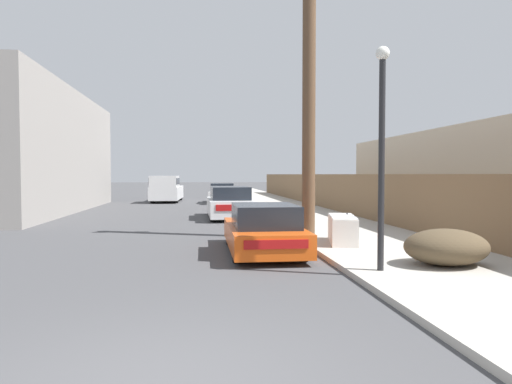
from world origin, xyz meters
TOP-DOWN VIEW (x-y plane):
  - sidewalk_curb at (5.30, 23.50)m, footprint 4.20×63.00m
  - discarded_fridge at (4.17, 7.67)m, footprint 1.03×1.90m
  - parked_sports_car_red at (1.96, 7.10)m, footprint 1.76×4.18m
  - car_parked_mid at (1.73, 16.18)m, footprint 1.95×4.55m
  - car_parked_far at (1.96, 27.12)m, footprint 2.04×4.60m
  - pickup_truck at (-1.92, 28.59)m, footprint 2.13×5.54m
  - utility_pole at (3.67, 9.43)m, footprint 1.80×0.40m
  - street_lamp at (3.80, 4.19)m, footprint 0.26×0.26m
  - brush_pile at (5.32, 4.51)m, footprint 1.70×1.40m
  - wooden_fence at (7.25, 19.94)m, footprint 0.08×43.68m
  - building_left_block at (-9.30, 20.91)m, footprint 7.00×16.40m

SIDE VIEW (x-z plane):
  - sidewalk_curb at x=5.30m, z-range 0.00..0.12m
  - discarded_fridge at x=4.17m, z-range 0.11..0.86m
  - brush_pile at x=5.32m, z-range 0.12..0.85m
  - parked_sports_car_red at x=1.96m, z-range -0.05..1.17m
  - car_parked_far at x=1.96m, z-range -0.04..1.31m
  - car_parked_mid at x=1.73m, z-range -0.05..1.37m
  - pickup_truck at x=-1.92m, z-range -0.01..1.84m
  - wooden_fence at x=7.25m, z-range 0.12..1.96m
  - street_lamp at x=3.80m, z-range 0.49..4.72m
  - building_left_block at x=-9.30m, z-range 0.00..6.25m
  - utility_pole at x=3.67m, z-range 0.18..9.34m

